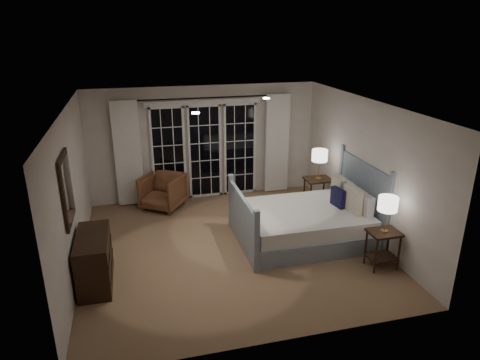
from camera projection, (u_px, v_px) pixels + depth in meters
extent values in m
plane|color=olive|center=(231.00, 246.00, 7.58)|extent=(5.00, 5.00, 0.00)
plane|color=white|center=(229.00, 106.00, 6.72)|extent=(5.00, 5.00, 0.00)
cube|color=beige|center=(72.00, 194.00, 6.57)|extent=(0.02, 5.00, 2.50)
cube|color=beige|center=(364.00, 169.00, 7.73)|extent=(0.02, 5.00, 2.50)
cube|color=beige|center=(204.00, 143.00, 9.43)|extent=(5.00, 0.02, 2.50)
cube|color=beige|center=(280.00, 253.00, 4.87)|extent=(5.00, 0.02, 2.50)
cube|color=black|center=(168.00, 154.00, 9.28)|extent=(0.66, 0.02, 2.02)
cube|color=black|center=(205.00, 152.00, 9.47)|extent=(0.66, 0.02, 2.02)
cube|color=black|center=(240.00, 149.00, 9.65)|extent=(0.66, 0.02, 2.02)
cube|color=white|center=(203.00, 102.00, 9.08)|extent=(2.50, 0.04, 0.10)
cylinder|color=black|center=(204.00, 98.00, 8.99)|extent=(3.50, 0.03, 0.03)
cube|color=white|center=(128.00, 154.00, 8.96)|extent=(0.55, 0.10, 2.25)
cube|color=white|center=(277.00, 144.00, 9.74)|extent=(0.55, 0.10, 2.25)
cylinder|color=white|center=(266.00, 98.00, 7.46)|extent=(0.12, 0.12, 0.01)
cylinder|color=white|center=(196.00, 113.00, 6.22)|extent=(0.12, 0.12, 0.01)
cube|color=#8596A1|center=(303.00, 231.00, 7.80)|extent=(2.17, 1.70, 0.32)
cube|color=silver|center=(304.00, 216.00, 7.70)|extent=(2.11, 1.64, 0.27)
cube|color=#8596A1|center=(362.00, 198.00, 7.89)|extent=(0.06, 1.70, 1.38)
cube|color=#8596A1|center=(242.00, 222.00, 7.42)|extent=(0.06, 1.70, 0.95)
cube|color=silver|center=(362.00, 202.00, 7.52)|extent=(0.14, 0.60, 0.36)
cube|color=silver|center=(345.00, 189.00, 8.10)|extent=(0.14, 0.60, 0.36)
cube|color=beige|center=(353.00, 200.00, 7.51)|extent=(0.16, 0.46, 0.45)
cube|color=beige|center=(338.00, 189.00, 8.02)|extent=(0.16, 0.46, 0.45)
cube|color=#16153A|center=(338.00, 197.00, 7.75)|extent=(0.15, 0.35, 0.34)
cube|color=black|center=(384.00, 233.00, 6.75)|extent=(0.48, 0.39, 0.04)
cube|color=black|center=(381.00, 257.00, 6.90)|extent=(0.45, 0.35, 0.03)
cylinder|color=black|center=(376.00, 256.00, 6.66)|extent=(0.04, 0.04, 0.60)
cylinder|color=black|center=(399.00, 253.00, 6.76)|extent=(0.04, 0.04, 0.60)
cylinder|color=black|center=(366.00, 247.00, 6.95)|extent=(0.04, 0.04, 0.60)
cylinder|color=black|center=(388.00, 244.00, 7.04)|extent=(0.04, 0.04, 0.60)
cube|color=black|center=(318.00, 179.00, 8.88)|extent=(0.54, 0.43, 0.04)
cube|color=black|center=(317.00, 201.00, 9.04)|extent=(0.49, 0.39, 0.03)
cylinder|color=black|center=(310.00, 199.00, 8.79)|extent=(0.04, 0.04, 0.66)
cylinder|color=black|center=(331.00, 197.00, 8.89)|extent=(0.04, 0.04, 0.66)
cylinder|color=black|center=(304.00, 193.00, 9.10)|extent=(0.04, 0.04, 0.66)
cylinder|color=black|center=(323.00, 191.00, 9.20)|extent=(0.04, 0.04, 0.66)
cylinder|color=#B19146|center=(385.00, 231.00, 6.74)|extent=(0.12, 0.12, 0.02)
cylinder|color=#B19146|center=(386.00, 220.00, 6.67)|extent=(0.02, 0.02, 0.34)
cylinder|color=white|center=(388.00, 204.00, 6.58)|extent=(0.30, 0.30, 0.22)
cylinder|color=#B19146|center=(318.00, 178.00, 8.87)|extent=(0.12, 0.12, 0.02)
cylinder|color=#B19146|center=(319.00, 169.00, 8.80)|extent=(0.02, 0.02, 0.36)
cylinder|color=white|center=(320.00, 155.00, 8.70)|extent=(0.32, 0.32, 0.24)
imported|color=brown|center=(163.00, 191.00, 9.08)|extent=(1.11, 1.12, 0.74)
cube|color=black|center=(94.00, 260.00, 6.38)|extent=(0.46, 1.11, 0.79)
cube|color=black|center=(112.00, 266.00, 6.49)|extent=(0.01, 1.09, 0.01)
cube|color=black|center=(110.00, 251.00, 6.40)|extent=(0.01, 1.09, 0.01)
cube|color=black|center=(67.00, 189.00, 5.93)|extent=(0.04, 0.85, 1.00)
cube|color=white|center=(68.00, 189.00, 5.94)|extent=(0.01, 0.73, 0.88)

